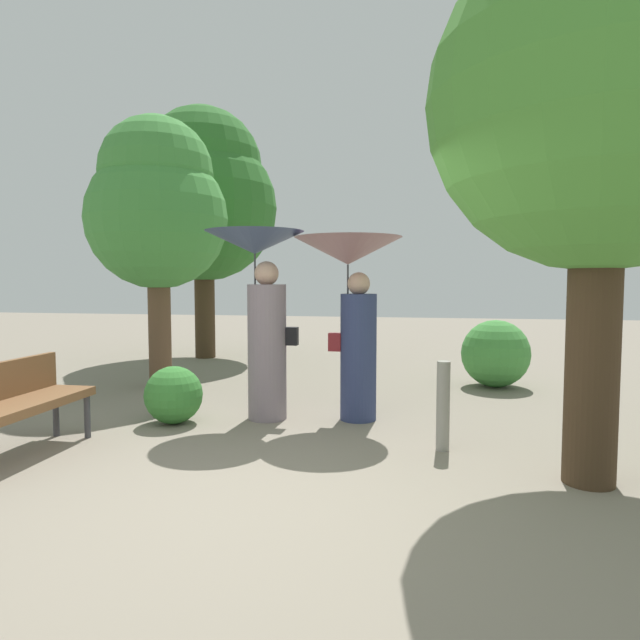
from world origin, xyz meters
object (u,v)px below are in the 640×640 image
(person_right, at_px, (352,288))
(tree_near_left, at_px, (203,195))
(tree_near_right, at_px, (603,65))
(tree_mid_left, at_px, (157,205))
(path_marker_post, at_px, (443,406))
(park_bench, at_px, (14,400))
(person_left, at_px, (261,295))

(person_right, height_order, tree_near_left, tree_near_left)
(person_right, height_order, tree_near_right, tree_near_right)
(tree_mid_left, bearing_deg, tree_near_left, 100.87)
(path_marker_post, bearing_deg, park_bench, -165.52)
(park_bench, bearing_deg, tree_near_left, 6.81)
(tree_near_right, relative_size, path_marker_post, 5.67)
(park_bench, relative_size, path_marker_post, 1.85)
(person_left, xyz_separation_m, path_marker_post, (1.96, -0.80, -0.98))
(park_bench, relative_size, tree_near_left, 0.30)
(person_right, distance_m, path_marker_post, 1.72)
(person_left, distance_m, tree_near_left, 5.54)
(path_marker_post, bearing_deg, tree_near_left, 130.56)
(tree_mid_left, relative_size, path_marker_post, 4.76)
(park_bench, height_order, path_marker_post, park_bench)
(tree_near_left, bearing_deg, tree_near_right, -46.55)
(tree_near_right, distance_m, tree_mid_left, 5.87)
(person_right, xyz_separation_m, path_marker_post, (0.97, -0.95, -1.05))
(park_bench, xyz_separation_m, tree_near_right, (4.72, 0.33, 2.58))
(park_bench, distance_m, tree_mid_left, 3.91)
(person_right, distance_m, tree_near_right, 3.04)
(person_left, bearing_deg, tree_near_right, -122.41)
(tree_near_left, relative_size, tree_mid_left, 1.28)
(tree_near_right, bearing_deg, person_right, 142.51)
(person_left, xyz_separation_m, person_right, (0.99, 0.15, 0.07))
(park_bench, distance_m, tree_near_left, 6.90)
(person_right, height_order, park_bench, person_right)
(tree_near_left, xyz_separation_m, tree_near_right, (5.63, -5.94, -0.16))
(path_marker_post, bearing_deg, tree_mid_left, 149.68)
(person_right, xyz_separation_m, tree_near_right, (2.04, -1.56, 1.63))
(path_marker_post, bearing_deg, person_right, 135.65)
(person_left, bearing_deg, tree_near_left, 22.44)
(tree_near_left, height_order, tree_near_right, tree_near_left)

